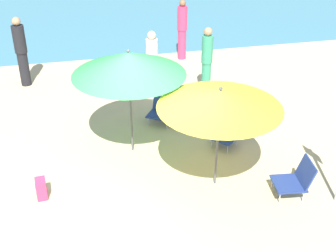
{
  "coord_description": "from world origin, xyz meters",
  "views": [
    {
      "loc": [
        -0.98,
        -6.75,
        5.02
      ],
      "look_at": [
        0.63,
        0.56,
        0.7
      ],
      "focal_mm": 48.75,
      "sensor_mm": 36.0,
      "label": 1
    }
  ],
  "objects_px": {
    "person_a": "(152,64)",
    "person_c": "(21,51)",
    "umbrella_green": "(129,64)",
    "person_d": "(207,62)",
    "beach_bag": "(41,189)",
    "umbrella_yellow": "(220,99)",
    "beach_chair_b": "(227,132)",
    "beach_chair_a": "(296,179)",
    "beach_chair_c": "(162,110)",
    "person_b": "(182,29)"
  },
  "relations": [
    {
      "from": "person_a",
      "to": "person_c",
      "type": "distance_m",
      "value": 3.38
    },
    {
      "from": "umbrella_green",
      "to": "person_d",
      "type": "relative_size",
      "value": 1.21
    },
    {
      "from": "beach_bag",
      "to": "person_a",
      "type": "bearing_deg",
      "value": 53.14
    },
    {
      "from": "umbrella_yellow",
      "to": "beach_chair_b",
      "type": "distance_m",
      "value": 1.99
    },
    {
      "from": "umbrella_green",
      "to": "beach_bag",
      "type": "height_order",
      "value": "umbrella_green"
    },
    {
      "from": "beach_chair_a",
      "to": "beach_chair_c",
      "type": "bearing_deg",
      "value": -54.21
    },
    {
      "from": "beach_chair_b",
      "to": "person_d",
      "type": "distance_m",
      "value": 2.28
    },
    {
      "from": "person_a",
      "to": "person_b",
      "type": "height_order",
      "value": "person_b"
    },
    {
      "from": "person_c",
      "to": "beach_bag",
      "type": "height_order",
      "value": "person_c"
    },
    {
      "from": "beach_chair_b",
      "to": "person_a",
      "type": "relative_size",
      "value": 0.44
    },
    {
      "from": "beach_chair_c",
      "to": "beach_bag",
      "type": "xyz_separation_m",
      "value": [
        -2.59,
        -2.19,
        -0.09
      ]
    },
    {
      "from": "beach_chair_a",
      "to": "beach_bag",
      "type": "relative_size",
      "value": 1.89
    },
    {
      "from": "person_c",
      "to": "beach_chair_c",
      "type": "bearing_deg",
      "value": -125.76
    },
    {
      "from": "beach_chair_a",
      "to": "beach_chair_b",
      "type": "xyz_separation_m",
      "value": [
        -0.61,
        1.83,
        -0.05
      ]
    },
    {
      "from": "umbrella_yellow",
      "to": "person_b",
      "type": "height_order",
      "value": "umbrella_yellow"
    },
    {
      "from": "umbrella_green",
      "to": "beach_chair_b",
      "type": "bearing_deg",
      "value": -5.63
    },
    {
      "from": "person_b",
      "to": "person_a",
      "type": "bearing_deg",
      "value": -68.12
    },
    {
      "from": "umbrella_yellow",
      "to": "person_c",
      "type": "relative_size",
      "value": 1.16
    },
    {
      "from": "umbrella_yellow",
      "to": "umbrella_green",
      "type": "bearing_deg",
      "value": 132.25
    },
    {
      "from": "beach_bag",
      "to": "beach_chair_a",
      "type": "bearing_deg",
      "value": -11.45
    },
    {
      "from": "beach_chair_b",
      "to": "person_a",
      "type": "height_order",
      "value": "person_a"
    },
    {
      "from": "beach_chair_b",
      "to": "beach_chair_c",
      "type": "relative_size",
      "value": 0.97
    },
    {
      "from": "umbrella_green",
      "to": "person_a",
      "type": "xyz_separation_m",
      "value": [
        0.86,
        2.33,
        -1.02
      ]
    },
    {
      "from": "person_d",
      "to": "umbrella_green",
      "type": "bearing_deg",
      "value": -77.46
    },
    {
      "from": "person_b",
      "to": "beach_bag",
      "type": "xyz_separation_m",
      "value": [
        -3.92,
        -5.77,
        -0.71
      ]
    },
    {
      "from": "umbrella_green",
      "to": "beach_bag",
      "type": "distance_m",
      "value": 2.69
    },
    {
      "from": "beach_chair_a",
      "to": "beach_chair_c",
      "type": "relative_size",
      "value": 0.88
    },
    {
      "from": "umbrella_yellow",
      "to": "person_d",
      "type": "xyz_separation_m",
      "value": [
        0.83,
        3.41,
        -0.79
      ]
    },
    {
      "from": "beach_chair_a",
      "to": "person_b",
      "type": "height_order",
      "value": "person_b"
    },
    {
      "from": "umbrella_green",
      "to": "person_a",
      "type": "relative_size",
      "value": 1.29
    },
    {
      "from": "person_b",
      "to": "person_c",
      "type": "xyz_separation_m",
      "value": [
        -4.41,
        -0.92,
        0.03
      ]
    },
    {
      "from": "beach_chair_b",
      "to": "person_c",
      "type": "xyz_separation_m",
      "value": [
        -4.16,
        3.89,
        0.64
      ]
    },
    {
      "from": "beach_chair_c",
      "to": "person_b",
      "type": "height_order",
      "value": "person_b"
    },
    {
      "from": "beach_chair_c",
      "to": "beach_bag",
      "type": "height_order",
      "value": "beach_chair_c"
    },
    {
      "from": "person_d",
      "to": "beach_bag",
      "type": "height_order",
      "value": "person_d"
    },
    {
      "from": "beach_chair_a",
      "to": "person_a",
      "type": "xyz_separation_m",
      "value": [
        -1.68,
        4.35,
        0.52
      ]
    },
    {
      "from": "person_b",
      "to": "person_c",
      "type": "relative_size",
      "value": 0.97
    },
    {
      "from": "umbrella_yellow",
      "to": "person_d",
      "type": "distance_m",
      "value": 3.6
    },
    {
      "from": "beach_chair_c",
      "to": "person_c",
      "type": "xyz_separation_m",
      "value": [
        -3.07,
        2.66,
        0.65
      ]
    },
    {
      "from": "person_c",
      "to": "person_d",
      "type": "height_order",
      "value": "person_c"
    },
    {
      "from": "person_b",
      "to": "umbrella_yellow",
      "type": "bearing_deg",
      "value": -46.59
    },
    {
      "from": "beach_chair_b",
      "to": "person_d",
      "type": "height_order",
      "value": "person_d"
    },
    {
      "from": "person_d",
      "to": "beach_bag",
      "type": "distance_m",
      "value": 5.04
    },
    {
      "from": "person_c",
      "to": "person_d",
      "type": "relative_size",
      "value": 1.01
    },
    {
      "from": "umbrella_yellow",
      "to": "person_c",
      "type": "xyz_separation_m",
      "value": [
        -3.52,
        5.12,
        -0.79
      ]
    },
    {
      "from": "umbrella_green",
      "to": "beach_chair_c",
      "type": "distance_m",
      "value": 2.08
    },
    {
      "from": "person_c",
      "to": "beach_bag",
      "type": "relative_size",
      "value": 5.06
    },
    {
      "from": "person_d",
      "to": "beach_chair_a",
      "type": "bearing_deg",
      "value": -24.76
    },
    {
      "from": "umbrella_green",
      "to": "beach_chair_a",
      "type": "xyz_separation_m",
      "value": [
        2.54,
        -2.02,
        -1.53
      ]
    },
    {
      "from": "beach_chair_c",
      "to": "person_c",
      "type": "bearing_deg",
      "value": -97.84
    }
  ]
}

